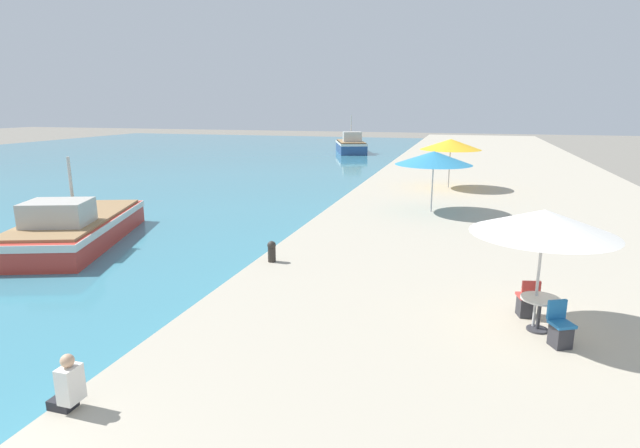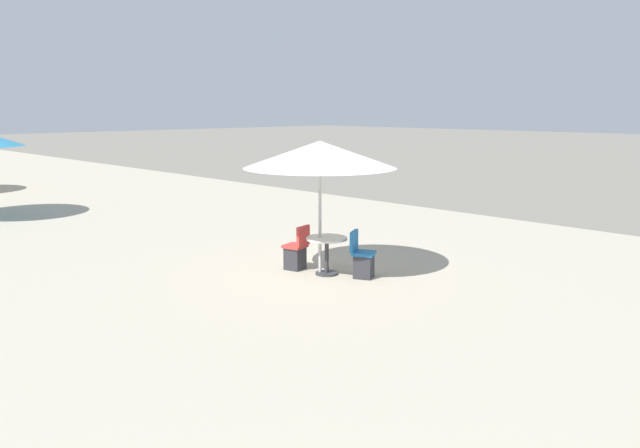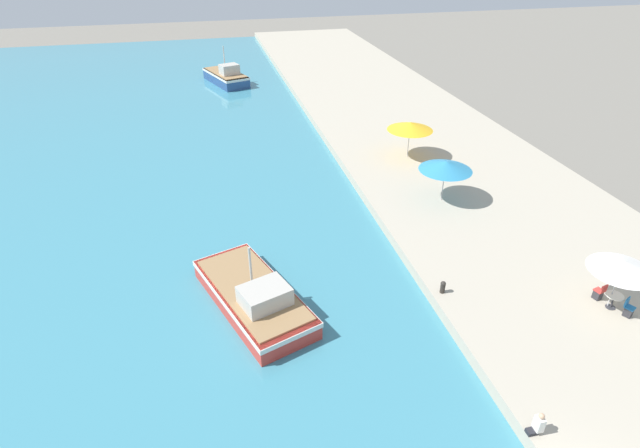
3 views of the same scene
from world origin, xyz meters
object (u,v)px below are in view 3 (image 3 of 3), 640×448
Objects in this scene: cafe_table at (614,299)px; person_at_quay at (538,424)px; fishing_boat_near at (254,296)px; fishing_boat_mid at (226,76)px; cafe_umbrella_pink at (623,266)px; mooring_bollard at (443,287)px; cafe_umbrella_white at (446,166)px; cafe_chair_left at (628,310)px; cafe_chair_right at (599,293)px; cafe_umbrella_striped at (410,126)px.

cafe_table is 0.83× the size of person_at_quay.
fishing_boat_mid is at bearing 67.87° from fishing_boat_near.
cafe_umbrella_pink is 4.49× the size of mooring_bollard.
fishing_boat_mid is 11.88× the size of mooring_bollard.
cafe_umbrella_pink is at bearing 35.58° from person_at_quay.
fishing_boat_near reaches higher than cafe_umbrella_white.
cafe_umbrella_white is 13.07m from cafe_chair_left.
person_at_quay reaches higher than cafe_chair_right.
person_at_quay is (-7.74, -4.49, 0.10)m from cafe_chair_left.
cafe_chair_right reaches higher than cafe_table.
cafe_chair_right is (-0.09, 0.59, -2.02)m from cafe_umbrella_pink.
fishing_boat_mid is 8.10× the size of person_at_quay.
mooring_bollard is (-7.05, 2.18, 0.02)m from cafe_chair_right.
fishing_boat_mid is 2.30× the size of cafe_umbrella_white.
person_at_quay is at bearing -145.27° from cafe_table.
fishing_boat_mid is at bearing 107.65° from cafe_table.
cafe_umbrella_striped is (0.47, 7.05, 0.09)m from cafe_umbrella_white.
cafe_umbrella_pink is at bearing -21.17° from mooring_bollard.
cafe_umbrella_striped reaches higher than cafe_chair_right.
person_at_quay is at bearing -91.45° from mooring_bollard.
cafe_chair_right is (-0.17, 0.70, -0.21)m from cafe_table.
cafe_umbrella_white is 3.72× the size of cafe_chair_right.
cafe_umbrella_pink is (16.14, -4.59, 2.30)m from fishing_boat_near.
person_at_quay is 1.47× the size of mooring_bollard.
cafe_umbrella_white is (13.14, 7.09, 2.37)m from fishing_boat_near.
fishing_boat_near is 2.83× the size of cafe_umbrella_pink.
fishing_boat_near is 17.38m from cafe_chair_left.
fishing_boat_near is 9.19m from mooring_bollard.
person_at_quay is at bearing 3.87° from cafe_chair_left.
fishing_boat_near is at bearing -133.92° from cafe_umbrella_striped.
mooring_bollard is at bearing -99.47° from fishing_boat_mid.
cafe_umbrella_striped is at bearing 97.85° from cafe_table.
cafe_umbrella_pink reaches higher than cafe_table.
cafe_umbrella_white is 5.17× the size of mooring_bollard.
cafe_umbrella_striped is at bearing -85.15° from fishing_boat_mid.
mooring_bollard is (-4.62, -15.96, -2.16)m from cafe_umbrella_striped.
cafe_table is at bearing -21.76° from mooring_bollard.
cafe_table is (0.07, -0.11, -1.81)m from cafe_umbrella_pink.
mooring_bollard is (-4.15, -8.91, -2.07)m from cafe_umbrella_white.
cafe_chair_left is 1.39× the size of mooring_bollard.
fishing_boat_near is at bearing 152.71° from cafe_chair_right.
cafe_umbrella_white is 12.33m from cafe_table.
cafe_umbrella_pink is at bearing -82.32° from cafe_umbrella_striped.
cafe_chair_right is (16.05, -4.00, 0.28)m from fishing_boat_near.
fishing_boat_near is 9.13× the size of cafe_chair_left.
cafe_umbrella_pink reaches higher than person_at_quay.
cafe_umbrella_striped is at bearing 97.68° from cafe_umbrella_pink.
cafe_umbrella_white reaches higher than cafe_chair_left.
fishing_boat_near reaches higher than cafe_chair_right.
cafe_table is 0.75m from cafe_chair_right.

